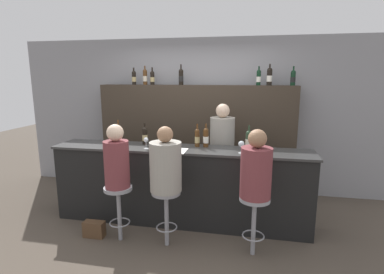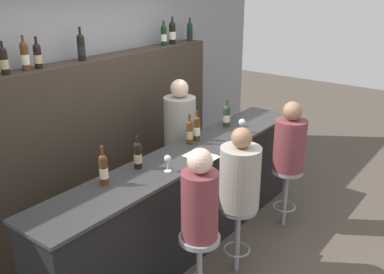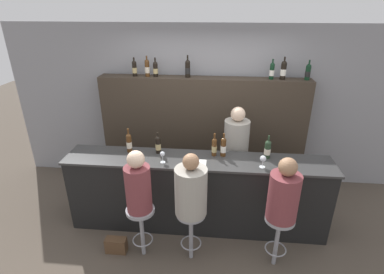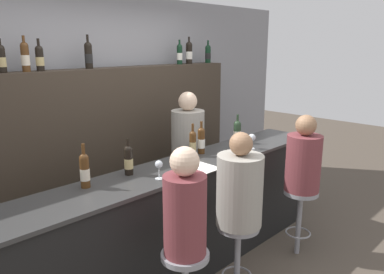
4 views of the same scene
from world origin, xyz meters
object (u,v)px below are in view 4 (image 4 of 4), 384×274
(wine_bottle_backbar_6, at_px, (208,54))
(bartender, at_px, (188,171))
(wine_bottle_counter_3, at_px, (201,140))
(wine_bottle_backbar_5, at_px, (189,53))
(wine_bottle_backbar_0, at_px, (1,58))
(wine_glass_1, at_px, (252,138))
(wine_bottle_backbar_2, at_px, (40,58))
(guest_seated_middle, at_px, (240,187))
(guest_seated_left, at_px, (185,208))
(wine_bottle_backbar_4, at_px, (180,54))
(wine_bottle_counter_0, at_px, (85,170))
(wine_bottle_counter_1, at_px, (129,160))
(bar_stool_left, at_px, (185,273))
(bar_stool_right, at_px, (300,205))
(guest_seated_right, at_px, (304,159))
(wine_bottle_counter_4, at_px, (237,132))
(bar_stool_middle, at_px, (238,242))
(wine_glass_0, at_px, (159,165))
(wine_bottle_counter_2, at_px, (193,143))
(wine_bottle_backbar_3, at_px, (88,55))
(wine_bottle_backbar_1, at_px, (25,57))

(wine_bottle_backbar_6, height_order, bartender, wine_bottle_backbar_6)
(wine_bottle_counter_3, bearing_deg, wine_bottle_backbar_5, 50.06)
(wine_bottle_backbar_0, xyz_separation_m, wine_glass_1, (1.86, -1.25, -0.80))
(wine_bottle_backbar_2, distance_m, guest_seated_middle, 2.10)
(wine_bottle_counter_3, xyz_separation_m, guest_seated_left, (-0.94, -0.73, -0.16))
(wine_bottle_backbar_4, bearing_deg, wine_bottle_counter_0, -152.47)
(wine_bottle_counter_1, height_order, wine_bottle_backbar_4, wine_bottle_backbar_4)
(wine_bottle_backbar_5, xyz_separation_m, bar_stool_left, (-1.78, -1.73, -1.44))
(bar_stool_right, distance_m, guest_seated_right, 0.48)
(wine_bottle_backbar_0, bearing_deg, wine_bottle_backbar_5, 0.00)
(wine_glass_1, bearing_deg, wine_bottle_backbar_6, 60.31)
(wine_bottle_counter_4, distance_m, bar_stool_middle, 1.33)
(wine_bottle_counter_1, bearing_deg, wine_bottle_counter_0, -180.00)
(wine_bottle_backbar_6, distance_m, bar_stool_left, 3.09)
(guest_seated_left, bearing_deg, wine_glass_0, 68.38)
(wine_bottle_counter_4, bearing_deg, wine_bottle_counter_1, 180.00)
(wine_bottle_counter_4, xyz_separation_m, guest_seated_left, (-1.50, -0.73, -0.15))
(wine_bottle_backbar_0, bearing_deg, guest_seated_middle, -59.14)
(wine_bottle_backbar_5, relative_size, guest_seated_middle, 0.44)
(guest_seated_right, bearing_deg, guest_seated_middle, 180.00)
(wine_bottle_counter_3, xyz_separation_m, wine_bottle_backbar_5, (0.84, 1.00, 0.79))
(wine_bottle_counter_0, height_order, bartender, bartender)
(wine_bottle_counter_2, xyz_separation_m, wine_bottle_backbar_5, (0.95, 1.00, 0.80))
(wine_bottle_counter_2, relative_size, bar_stool_left, 0.45)
(wine_bottle_counter_4, height_order, wine_bottle_backbar_3, wine_bottle_backbar_3)
(wine_glass_1, bearing_deg, wine_bottle_backbar_1, 143.03)
(wine_bottle_counter_0, relative_size, wine_bottle_backbar_5, 1.01)
(wine_bottle_counter_2, xyz_separation_m, wine_bottle_backbar_0, (-1.26, 1.00, 0.78))
(bar_stool_right, bearing_deg, guest_seated_left, -180.00)
(wine_bottle_counter_2, distance_m, wine_bottle_backbar_0, 1.79)
(guest_seated_right, bearing_deg, wine_bottle_counter_3, 131.63)
(wine_bottle_backbar_2, relative_size, guest_seated_left, 0.38)
(wine_bottle_backbar_5, height_order, guest_seated_right, wine_bottle_backbar_5)
(wine_bottle_backbar_6, xyz_separation_m, wine_glass_1, (-0.71, -1.25, -0.80))
(wine_bottle_backbar_2, bearing_deg, wine_bottle_backbar_1, -180.00)
(wine_bottle_backbar_0, distance_m, wine_bottle_backbar_3, 0.82)
(wine_bottle_backbar_6, bearing_deg, wine_bottle_counter_3, -139.92)
(wine_bottle_counter_4, distance_m, wine_glass_1, 0.26)
(wine_glass_0, bearing_deg, guest_seated_middle, -50.29)
(wine_bottle_backbar_1, xyz_separation_m, bartender, (1.37, -0.63, -1.23))
(wine_bottle_counter_1, distance_m, wine_bottle_counter_4, 1.41)
(wine_bottle_backbar_0, bearing_deg, wine_bottle_counter_3, -35.86)
(bartender, bearing_deg, bar_stool_left, -135.59)
(wine_bottle_backbar_1, relative_size, bar_stool_middle, 0.45)
(wine_bottle_counter_1, bearing_deg, wine_bottle_counter_3, 0.00)
(bar_stool_right, bearing_deg, bar_stool_left, 180.00)
(bar_stool_middle, bearing_deg, wine_bottle_counter_0, 140.70)
(wine_bottle_backbar_4, xyz_separation_m, bar_stool_middle, (-1.02, -1.73, -1.43))
(wine_bottle_backbar_6, xyz_separation_m, wine_glass_0, (-1.94, -1.25, -0.80))
(wine_bottle_counter_3, height_order, wine_bottle_backbar_6, wine_bottle_backbar_6)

